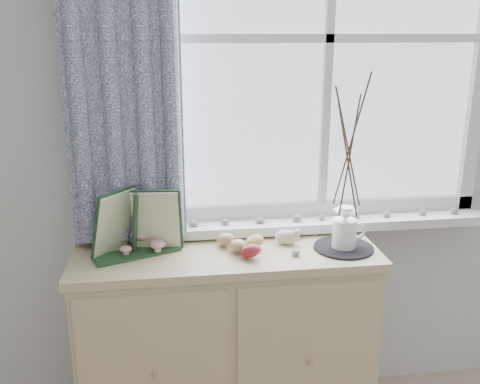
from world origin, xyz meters
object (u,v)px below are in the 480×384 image
at_px(botanical_book, 135,225).
at_px(twig_pitcher, 349,149).
at_px(toadstool_cluster, 144,239).
at_px(sideboard, 227,343).

xyz_separation_m(botanical_book, twig_pitcher, (0.81, -0.02, 0.27)).
bearing_deg(toadstool_cluster, twig_pitcher, -6.67).
bearing_deg(sideboard, botanical_book, -174.70).
bearing_deg(twig_pitcher, sideboard, 177.78).
bearing_deg(sideboard, toadstool_cluster, 172.88).
height_order(botanical_book, twig_pitcher, twig_pitcher).
relative_size(botanical_book, twig_pitcher, 0.55).
bearing_deg(twig_pitcher, botanical_book, -177.26).
bearing_deg(toadstool_cluster, sideboard, -7.12).
distance_m(sideboard, twig_pitcher, 0.95).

